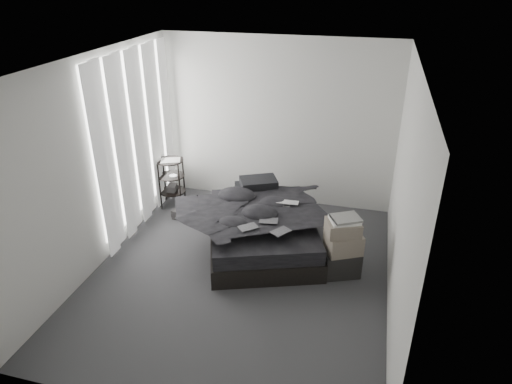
% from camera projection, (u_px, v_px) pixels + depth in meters
% --- Properties ---
extents(floor, '(3.60, 4.20, 0.01)m').
position_uv_depth(floor, '(240.00, 273.00, 5.75)').
color(floor, '#353538').
rests_on(floor, ground).
extents(ceiling, '(3.60, 4.20, 0.01)m').
position_uv_depth(ceiling, '(236.00, 62.00, 4.58)').
color(ceiling, white).
rests_on(ceiling, ground).
extents(wall_back, '(3.60, 0.01, 2.60)m').
position_uv_depth(wall_back, '(278.00, 123.00, 6.98)').
color(wall_back, silver).
rests_on(wall_back, ground).
extents(wall_front, '(3.60, 0.01, 2.60)m').
position_uv_depth(wall_front, '(156.00, 296.00, 3.35)').
color(wall_front, silver).
rests_on(wall_front, ground).
extents(wall_left, '(0.01, 4.20, 2.60)m').
position_uv_depth(wall_left, '(97.00, 163.00, 5.58)').
color(wall_left, silver).
rests_on(wall_left, ground).
extents(wall_right, '(0.01, 4.20, 2.60)m').
position_uv_depth(wall_right, '(403.00, 198.00, 4.76)').
color(wall_right, silver).
rests_on(wall_right, ground).
extents(window_left, '(0.02, 2.00, 2.30)m').
position_uv_depth(window_left, '(134.00, 136.00, 6.33)').
color(window_left, white).
rests_on(window_left, wall_left).
extents(curtain_left, '(0.06, 2.12, 2.48)m').
position_uv_depth(curtain_left, '(138.00, 141.00, 6.35)').
color(curtain_left, white).
rests_on(curtain_left, wall_left).
extents(bed, '(1.94, 2.21, 0.25)m').
position_uv_depth(bed, '(262.00, 238.00, 6.25)').
color(bed, black).
rests_on(bed, floor).
extents(mattress, '(1.87, 2.14, 0.20)m').
position_uv_depth(mattress, '(262.00, 223.00, 6.15)').
color(mattress, black).
rests_on(mattress, bed).
extents(duvet, '(1.81, 1.94, 0.21)m').
position_uv_depth(duvet, '(262.00, 212.00, 6.02)').
color(duvet, black).
rests_on(duvet, mattress).
extents(pillow_lower, '(0.65, 0.54, 0.13)m').
position_uv_depth(pillow_lower, '(254.00, 190.00, 6.71)').
color(pillow_lower, black).
rests_on(pillow_lower, mattress).
extents(pillow_upper, '(0.62, 0.55, 0.12)m').
position_uv_depth(pillow_upper, '(259.00, 183.00, 6.65)').
color(pillow_upper, black).
rests_on(pillow_upper, pillow_lower).
extents(laptop, '(0.30, 0.20, 0.02)m').
position_uv_depth(laptop, '(287.00, 200.00, 6.07)').
color(laptop, silver).
rests_on(laptop, duvet).
extents(comic_a, '(0.27, 0.27, 0.01)m').
position_uv_depth(comic_a, '(248.00, 222.00, 5.55)').
color(comic_a, black).
rests_on(comic_a, duvet).
extents(comic_b, '(0.25, 0.18, 0.01)m').
position_uv_depth(comic_b, '(269.00, 216.00, 5.69)').
color(comic_b, black).
rests_on(comic_b, duvet).
extents(comic_c, '(0.26, 0.28, 0.01)m').
position_uv_depth(comic_c, '(281.00, 226.00, 5.46)').
color(comic_c, black).
rests_on(comic_c, duvet).
extents(side_stand, '(0.49, 0.49, 0.76)m').
position_uv_depth(side_stand, '(172.00, 183.00, 7.22)').
color(side_stand, black).
rests_on(side_stand, floor).
extents(papers, '(0.35, 0.31, 0.02)m').
position_uv_depth(papers, '(170.00, 160.00, 7.04)').
color(papers, white).
rests_on(papers, side_stand).
extents(floor_books, '(0.17, 0.22, 0.14)m').
position_uv_depth(floor_books, '(179.00, 213.00, 6.98)').
color(floor_books, black).
rests_on(floor_books, floor).
extents(box_lower, '(0.54, 0.49, 0.32)m').
position_uv_depth(box_lower, '(340.00, 262.00, 5.68)').
color(box_lower, black).
rests_on(box_lower, floor).
extents(box_mid, '(0.51, 0.48, 0.25)m').
position_uv_depth(box_mid, '(343.00, 243.00, 5.54)').
color(box_mid, '#6A6054').
rests_on(box_mid, box_lower).
extents(box_upper, '(0.48, 0.43, 0.17)m').
position_uv_depth(box_upper, '(343.00, 228.00, 5.45)').
color(box_upper, '#6A6054').
rests_on(box_upper, box_mid).
extents(art_book_white, '(0.41, 0.38, 0.03)m').
position_uv_depth(art_book_white, '(345.00, 220.00, 5.41)').
color(art_book_white, silver).
rests_on(art_book_white, box_upper).
extents(art_book_snake, '(0.41, 0.38, 0.03)m').
position_uv_depth(art_book_snake, '(346.00, 218.00, 5.39)').
color(art_book_snake, silver).
rests_on(art_book_snake, art_book_white).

